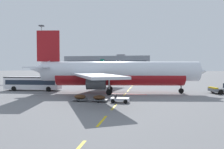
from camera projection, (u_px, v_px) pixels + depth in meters
name	position (u px, v px, depth m)	size (l,w,h in m)	color
ground	(218.00, 87.00, 52.77)	(400.00, 400.00, 0.00)	slate
apron_paint_markings	(132.00, 86.00, 55.77)	(8.00, 98.77, 0.01)	yellow
airliner_foreground	(117.00, 73.00, 39.96)	(34.77, 34.22, 12.20)	silver
airliner_mid_left	(115.00, 70.00, 124.64)	(26.83, 25.09, 10.15)	white
apron_shuttle_bus	(33.00, 82.00, 44.62)	(12.17, 3.59, 3.00)	silver
baggage_train	(99.00, 98.00, 30.21)	(8.65, 1.86, 1.14)	silver
apron_light_mast_near	(42.00, 45.00, 90.19)	(1.80, 1.80, 23.33)	slate
terminal_satellite	(109.00, 65.00, 155.46)	(60.84, 26.52, 14.31)	gray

